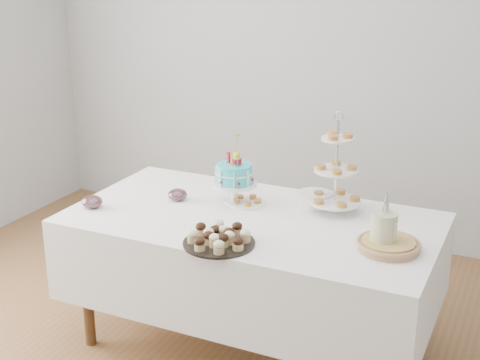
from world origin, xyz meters
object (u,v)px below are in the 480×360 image
at_px(tiered_stand, 336,171).
at_px(pastry_plate, 247,201).
at_px(jam_bowl_a, 92,202).
at_px(jam_bowl_b, 178,195).
at_px(pie, 388,245).
at_px(utensil_pitcher, 384,230).
at_px(plate_stack, 314,199).
at_px(birthday_cake, 235,185).
at_px(cupcake_tray, 219,237).
at_px(table, 252,256).

bearing_deg(tiered_stand, pastry_plate, -169.02).
bearing_deg(jam_bowl_a, jam_bowl_b, 39.54).
distance_m(pie, utensil_pitcher, 0.07).
relative_size(tiered_stand, plate_stack, 2.86).
relative_size(plate_stack, pastry_plate, 0.90).
relative_size(pie, utensil_pitcher, 1.10).
distance_m(plate_stack, pastry_plate, 0.37).
distance_m(pastry_plate, jam_bowl_b, 0.39).
bearing_deg(tiered_stand, jam_bowl_a, -157.50).
bearing_deg(jam_bowl_b, birthday_cake, 17.25).
relative_size(birthday_cake, jam_bowl_b, 3.52).
xyz_separation_m(tiered_stand, utensil_pitcher, (0.35, -0.36, -0.13)).
xyz_separation_m(birthday_cake, tiered_stand, (0.54, 0.11, 0.12)).
height_order(birthday_cake, tiered_stand, tiered_stand).
relative_size(tiered_stand, jam_bowl_a, 4.80).
bearing_deg(cupcake_tray, jam_bowl_a, 170.63).
relative_size(pie, tiered_stand, 0.55).
relative_size(jam_bowl_a, utensil_pitcher, 0.42).
xyz_separation_m(pie, tiered_stand, (-0.37, 0.36, 0.20)).
bearing_deg(birthday_cake, pie, 5.25).
height_order(tiered_stand, jam_bowl_a, tiered_stand).
relative_size(cupcake_tray, jam_bowl_a, 3.03).
xyz_separation_m(tiered_stand, pastry_plate, (-0.47, -0.09, -0.21)).
bearing_deg(tiered_stand, jam_bowl_b, -166.57).
xyz_separation_m(table, pastry_plate, (-0.10, 0.17, 0.24)).
height_order(table, tiered_stand, tiered_stand).
relative_size(cupcake_tray, utensil_pitcher, 1.27).
bearing_deg(tiered_stand, pie, -44.05).
bearing_deg(plate_stack, table, -128.99).
xyz_separation_m(cupcake_tray, plate_stack, (0.24, 0.68, -0.00)).
xyz_separation_m(plate_stack, pastry_plate, (-0.34, -0.13, -0.02)).
distance_m(tiered_stand, utensil_pitcher, 0.52).
height_order(birthday_cake, pie, birthday_cake).
height_order(pie, pastry_plate, pie).
xyz_separation_m(plate_stack, jam_bowl_a, (-1.08, -0.54, -0.01)).
height_order(table, utensil_pitcher, utensil_pitcher).
bearing_deg(utensil_pitcher, jam_bowl_a, -151.05).
height_order(tiered_stand, jam_bowl_b, tiered_stand).
xyz_separation_m(cupcake_tray, tiered_stand, (0.37, 0.64, 0.19)).
bearing_deg(utensil_pitcher, plate_stack, 163.69).
bearing_deg(plate_stack, pie, -38.69).
xyz_separation_m(birthday_cake, pastry_plate, (0.07, 0.02, -0.09)).
height_order(table, pie, pie).
xyz_separation_m(table, pie, (0.74, -0.11, 0.25)).
bearing_deg(table, pie, -8.09).
bearing_deg(jam_bowl_b, pie, -7.47).
bearing_deg(birthday_cake, tiered_stand, 32.07).
bearing_deg(pastry_plate, table, -57.62).
relative_size(pie, plate_stack, 1.57).
relative_size(table, plate_stack, 10.04).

